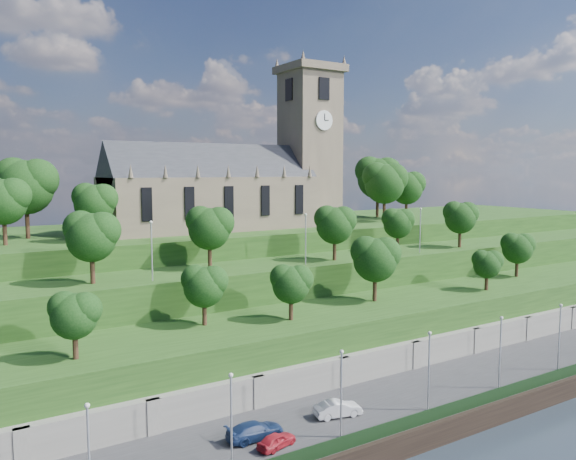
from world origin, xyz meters
TOP-DOWN VIEW (x-y plane):
  - ground at (0.00, 0.00)m, footprint 320.00×320.00m
  - promenade at (0.00, 6.00)m, footprint 160.00×12.00m
  - quay_wall at (0.00, -0.05)m, footprint 160.00×0.50m
  - fence at (0.00, 0.60)m, footprint 160.00×0.10m
  - retaining_wall at (0.00, 11.97)m, footprint 160.00×2.10m
  - embankment_lower at (0.00, 18.00)m, footprint 160.00×12.00m
  - embankment_upper at (0.00, 29.00)m, footprint 160.00×10.00m
  - hilltop at (0.00, 50.00)m, footprint 160.00×32.00m
  - church at (0.79, 45.98)m, footprint 38.60×12.35m
  - trees_lower at (2.92, 18.41)m, footprint 69.02×8.20m
  - trees_upper at (0.45, 28.20)m, footprint 60.96×8.06m
  - trees_hilltop at (7.73, 45.67)m, footprint 73.52×16.41m
  - lamp_posts_promenade at (-2.00, 2.50)m, footprint 60.36×0.36m
  - lamp_posts_upper at (-0.00, 26.00)m, footprint 40.36×0.36m
  - car_left at (-17.42, 3.79)m, footprint 3.72×2.22m
  - car_middle at (-9.86, 5.80)m, footprint 4.57×2.40m
  - car_right at (-18.18, 5.99)m, footprint 4.95×2.11m

SIDE VIEW (x-z plane):
  - ground at x=0.00m, z-range 0.00..0.00m
  - promenade at x=0.00m, z-range 0.00..2.00m
  - quay_wall at x=0.00m, z-range 0.00..2.20m
  - retaining_wall at x=0.00m, z-range 0.00..5.00m
  - car_left at x=-17.42m, z-range 2.00..3.19m
  - fence at x=0.00m, z-range 2.00..3.20m
  - car_right at x=-18.18m, z-range 2.00..3.42m
  - car_middle at x=-9.86m, z-range 2.00..3.43m
  - embankment_lower at x=0.00m, z-range 0.00..8.00m
  - embankment_upper at x=0.00m, z-range 0.00..12.00m
  - lamp_posts_promenade at x=-2.00m, z-range 2.60..10.06m
  - hilltop at x=0.00m, z-range 0.00..15.00m
  - trees_lower at x=2.92m, z-range 8.57..16.61m
  - lamp_posts_upper at x=0.00m, z-range 12.58..19.18m
  - trees_upper at x=0.45m, z-range 13.13..20.93m
  - trees_hilltop at x=7.73m, z-range 16.11..27.80m
  - church at x=0.79m, z-range 8.72..36.32m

